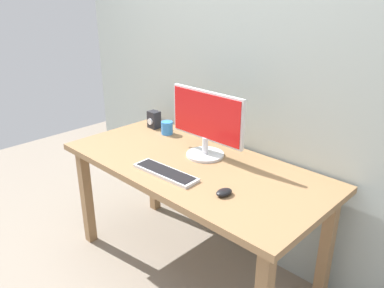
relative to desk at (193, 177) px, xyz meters
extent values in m
plane|color=gray|center=(0.00, 0.00, -0.68)|extent=(6.00, 6.00, 0.00)
cube|color=#9EA8A3|center=(0.00, 0.43, 0.82)|extent=(3.12, 0.04, 3.00)
cube|color=#936D47|center=(0.00, 0.00, 0.07)|extent=(1.66, 0.79, 0.04)
cube|color=#936D47|center=(-0.75, -0.31, -0.31)|extent=(0.06, 0.06, 0.73)
cube|color=#936D47|center=(-0.75, 0.31, -0.31)|extent=(0.06, 0.06, 0.73)
cube|color=#936D47|center=(0.75, 0.31, -0.31)|extent=(0.06, 0.06, 0.73)
cylinder|color=silver|center=(-0.02, 0.13, 0.10)|extent=(0.23, 0.23, 0.02)
cylinder|color=silver|center=(-0.02, 0.13, 0.16)|extent=(0.04, 0.04, 0.11)
cube|color=silver|center=(-0.02, 0.14, 0.35)|extent=(0.55, 0.02, 0.30)
cube|color=red|center=(-0.02, 0.13, 0.35)|extent=(0.52, 0.01, 0.28)
cube|color=silver|center=(-0.01, -0.21, 0.10)|extent=(0.42, 0.14, 0.02)
cube|color=black|center=(-0.01, -0.21, 0.11)|extent=(0.39, 0.12, 0.00)
ellipsoid|color=black|center=(0.38, -0.17, 0.11)|extent=(0.07, 0.10, 0.03)
cube|color=#232328|center=(-0.64, 0.25, 0.16)|extent=(0.08, 0.07, 0.13)
cylinder|color=silver|center=(-0.64, 0.21, 0.15)|extent=(0.05, 0.01, 0.05)
cylinder|color=#337FD8|center=(-0.47, 0.22, 0.14)|extent=(0.08, 0.08, 0.09)
camera|label=1|loc=(1.45, -1.49, 1.06)|focal=35.73mm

